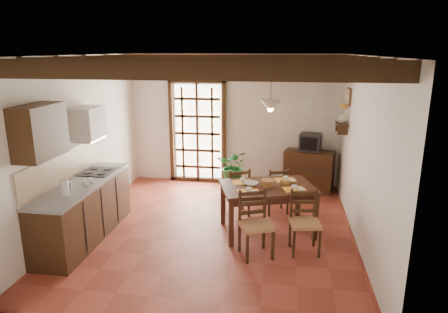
% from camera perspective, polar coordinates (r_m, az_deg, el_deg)
% --- Properties ---
extents(ground_plane, '(5.00, 5.00, 0.00)m').
position_cam_1_polar(ground_plane, '(6.72, -1.38, -10.36)').
color(ground_plane, maroon).
extents(room_shell, '(4.52, 5.02, 2.81)m').
position_cam_1_polar(room_shell, '(6.17, -1.49, 5.07)').
color(room_shell, silver).
rests_on(room_shell, ground_plane).
extents(ceiling_beams, '(4.50, 4.34, 0.20)m').
position_cam_1_polar(ceiling_beams, '(6.08, -1.54, 13.21)').
color(ceiling_beams, black).
rests_on(ceiling_beams, room_shell).
extents(french_door, '(1.26, 0.11, 2.32)m').
position_cam_1_polar(french_door, '(8.80, -3.78, 3.81)').
color(french_door, white).
rests_on(french_door, ground_plane).
extents(kitchen_counter, '(0.64, 2.25, 1.38)m').
position_cam_1_polar(kitchen_counter, '(6.63, -19.39, -7.18)').
color(kitchen_counter, '#331F10').
rests_on(kitchen_counter, ground_plane).
extents(upper_cabinet, '(0.35, 0.80, 0.70)m').
position_cam_1_polar(upper_cabinet, '(5.74, -24.86, 3.26)').
color(upper_cabinet, '#331F10').
rests_on(upper_cabinet, room_shell).
extents(range_hood, '(0.38, 0.60, 0.54)m').
position_cam_1_polar(range_hood, '(6.80, -18.88, 4.50)').
color(range_hood, white).
rests_on(range_hood, room_shell).
extents(counter_items, '(0.50, 1.43, 0.25)m').
position_cam_1_polar(counter_items, '(6.54, -19.39, -2.95)').
color(counter_items, black).
rests_on(counter_items, kitchen_counter).
extents(dining_table, '(1.66, 1.33, 0.79)m').
position_cam_1_polar(dining_table, '(6.44, 6.26, -5.02)').
color(dining_table, '#3B1E13').
rests_on(dining_table, ground_plane).
extents(chair_near_left, '(0.57, 0.56, 0.96)m').
position_cam_1_polar(chair_near_left, '(5.84, 4.54, -11.26)').
color(chair_near_left, '#B37B4C').
rests_on(chair_near_left, ground_plane).
extents(chair_near_right, '(0.48, 0.47, 0.92)m').
position_cam_1_polar(chair_near_right, '(6.04, 11.40, -10.71)').
color(chair_near_right, '#B37B4C').
rests_on(chair_near_right, ground_plane).
extents(chair_far_left, '(0.54, 0.53, 0.89)m').
position_cam_1_polar(chair_far_left, '(7.18, 1.83, -6.24)').
color(chair_far_left, '#B37B4C').
rests_on(chair_far_left, ground_plane).
extents(chair_far_right, '(0.50, 0.49, 0.86)m').
position_cam_1_polar(chair_far_right, '(7.34, 7.41, -5.93)').
color(chair_far_right, '#B37B4C').
rests_on(chair_far_right, ground_plane).
extents(table_setting, '(1.06, 0.70, 0.10)m').
position_cam_1_polar(table_setting, '(6.38, 6.30, -3.63)').
color(table_setting, '#FFA828').
rests_on(table_setting, dining_table).
extents(table_bowl, '(0.27, 0.27, 0.05)m').
position_cam_1_polar(table_bowl, '(6.38, 3.92, -3.93)').
color(table_bowl, white).
rests_on(table_bowl, dining_table).
extents(sideboard, '(1.07, 0.67, 0.85)m').
position_cam_1_polar(sideboard, '(8.58, 12.01, -1.97)').
color(sideboard, '#331F10').
rests_on(sideboard, ground_plane).
extents(crt_tv, '(0.48, 0.46, 0.35)m').
position_cam_1_polar(crt_tv, '(8.42, 12.23, 2.01)').
color(crt_tv, black).
rests_on(crt_tv, sideboard).
extents(fuse_box, '(0.25, 0.03, 0.32)m').
position_cam_1_polar(fuse_box, '(8.54, 11.56, 7.11)').
color(fuse_box, white).
rests_on(fuse_box, room_shell).
extents(plant_pot, '(0.38, 0.38, 0.23)m').
position_cam_1_polar(plant_pot, '(8.39, 1.47, -4.28)').
color(plant_pot, maroon).
rests_on(plant_pot, ground_plane).
extents(potted_plant, '(1.86, 1.64, 1.92)m').
position_cam_1_polar(potted_plant, '(8.24, 1.49, -1.27)').
color(potted_plant, '#144C19').
rests_on(potted_plant, ground_plane).
extents(wall_shelf, '(0.20, 0.42, 0.20)m').
position_cam_1_polar(wall_shelf, '(7.77, 16.47, 4.25)').
color(wall_shelf, '#331F10').
rests_on(wall_shelf, room_shell).
extents(shelf_vase, '(0.15, 0.15, 0.15)m').
position_cam_1_polar(shelf_vase, '(7.75, 16.55, 5.26)').
color(shelf_vase, '#B2BFB2').
rests_on(shelf_vase, wall_shelf).
extents(shelf_flowers, '(0.14, 0.14, 0.36)m').
position_cam_1_polar(shelf_flowers, '(7.72, 16.66, 6.78)').
color(shelf_flowers, '#FFA828').
rests_on(shelf_flowers, shelf_vase).
extents(framed_picture, '(0.03, 0.32, 0.32)m').
position_cam_1_polar(framed_picture, '(7.71, 17.39, 8.15)').
color(framed_picture, brown).
rests_on(framed_picture, room_shell).
extents(pendant_lamp, '(0.36, 0.36, 0.84)m').
position_cam_1_polar(pendant_lamp, '(6.20, 6.67, 7.48)').
color(pendant_lamp, black).
rests_on(pendant_lamp, room_shell).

